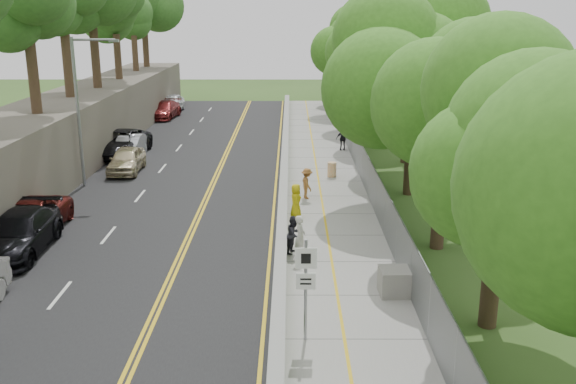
% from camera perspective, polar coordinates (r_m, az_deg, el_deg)
% --- Properties ---
extents(ground, '(140.00, 140.00, 0.00)m').
position_cam_1_polar(ground, '(21.98, -1.41, -9.27)').
color(ground, '#33511E').
rests_on(ground, ground).
extents(road, '(11.20, 66.00, 0.04)m').
position_cam_1_polar(road, '(36.60, -9.23, 0.94)').
color(road, black).
rests_on(road, ground).
extents(sidewalk, '(4.20, 66.00, 0.05)m').
position_cam_1_polar(sidewalk, '(36.16, 3.30, 0.94)').
color(sidewalk, gray).
rests_on(sidewalk, ground).
extents(jersey_barrier, '(0.42, 66.00, 0.60)m').
position_cam_1_polar(jersey_barrier, '(36.04, -0.35, 1.37)').
color(jersey_barrier, '#7ACC1F').
rests_on(jersey_barrier, ground).
extents(rock_embankment, '(5.00, 66.00, 4.00)m').
position_cam_1_polar(rock_embankment, '(38.34, -21.42, 3.76)').
color(rock_embankment, '#595147').
rests_on(rock_embankment, ground).
extents(chainlink_fence, '(0.04, 66.00, 2.00)m').
position_cam_1_polar(chainlink_fence, '(36.09, 6.65, 2.43)').
color(chainlink_fence, slate).
rests_on(chainlink_fence, ground).
extents(trees_fenceside, '(7.00, 66.00, 14.00)m').
position_cam_1_polar(trees_fenceside, '(35.54, 10.82, 11.85)').
color(trees_fenceside, '#448A24').
rests_on(trees_fenceside, ground).
extents(streetlight, '(2.52, 0.22, 8.00)m').
position_cam_1_polar(streetlight, '(35.96, -17.87, 7.63)').
color(streetlight, gray).
rests_on(streetlight, ground).
extents(signpost, '(0.62, 0.09, 3.10)m').
position_cam_1_polar(signpost, '(18.42, 1.59, -7.74)').
color(signpost, gray).
rests_on(signpost, sidewalk).
extents(construction_barrel, '(0.51, 0.51, 0.84)m').
position_cam_1_polar(construction_barrel, '(37.04, 3.92, 2.01)').
color(construction_barrel, orange).
rests_on(construction_barrel, sidewalk).
extents(concrete_block, '(1.37, 1.05, 0.89)m').
position_cam_1_polar(concrete_block, '(22.19, 9.87, -7.84)').
color(concrete_block, gray).
rests_on(concrete_block, sidewalk).
extents(car_2, '(2.49, 5.32, 1.47)m').
position_cam_1_polar(car_2, '(29.58, -22.07, -2.14)').
color(car_2, '#5A1713').
rests_on(car_2, road).
extents(car_3, '(2.38, 5.53, 1.59)m').
position_cam_1_polar(car_3, '(27.52, -22.79, -3.40)').
color(car_3, black).
rests_on(car_3, road).
extents(car_4, '(1.84, 4.35, 1.47)m').
position_cam_1_polar(car_4, '(39.18, -14.16, 2.78)').
color(car_4, '#C0B18C').
rests_on(car_4, road).
extents(car_5, '(1.57, 4.30, 1.41)m').
position_cam_1_polar(car_5, '(43.31, -13.89, 3.98)').
color(car_5, '#A5A7AC').
rests_on(car_5, road).
extents(car_6, '(3.31, 6.21, 1.66)m').
position_cam_1_polar(car_6, '(43.78, -14.65, 4.22)').
color(car_6, black).
rests_on(car_6, road).
extents(car_7, '(2.60, 5.30, 1.48)m').
position_cam_1_polar(car_7, '(58.39, -10.93, 7.19)').
color(car_7, maroon).
rests_on(car_7, road).
extents(car_8, '(1.96, 4.85, 1.65)m').
position_cam_1_polar(car_8, '(61.90, -10.30, 7.78)').
color(car_8, white).
rests_on(car_8, road).
extents(painter_0, '(0.63, 0.86, 1.60)m').
position_cam_1_polar(painter_0, '(29.55, 0.70, -0.80)').
color(painter_0, gold).
rests_on(painter_0, sidewalk).
extents(painter_1, '(0.48, 0.67, 1.72)m').
position_cam_1_polar(painter_1, '(24.76, 1.10, -4.02)').
color(painter_1, beige).
rests_on(painter_1, sidewalk).
extents(painter_2, '(0.83, 0.91, 1.52)m').
position_cam_1_polar(painter_2, '(25.30, 0.53, -3.81)').
color(painter_2, black).
rests_on(painter_2, sidewalk).
extents(painter_3, '(0.84, 1.14, 1.57)m').
position_cam_1_polar(painter_3, '(32.58, 1.70, 0.76)').
color(painter_3, '#9C612D').
rests_on(painter_3, sidewalk).
extents(person_far, '(0.96, 0.44, 1.60)m').
position_cam_1_polar(person_far, '(44.12, 4.91, 4.75)').
color(person_far, black).
rests_on(person_far, sidewalk).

